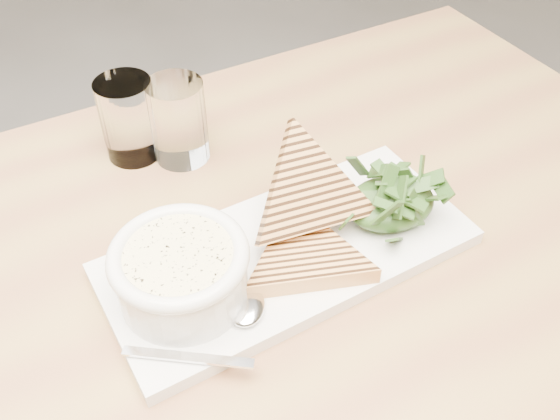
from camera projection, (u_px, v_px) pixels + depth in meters
name	position (u px, v px, depth m)	size (l,w,h in m)	color
table_top	(229.00, 331.00, 0.58)	(1.17, 0.78, 0.04)	olive
table_leg_br	(433.00, 213.00, 1.22)	(0.06, 0.06, 0.69)	olive
platter	(288.00, 253.00, 0.62)	(0.36, 0.16, 0.02)	silver
soup_bowl	(182.00, 278.00, 0.55)	(0.12, 0.12, 0.05)	silver
soup	(179.00, 257.00, 0.53)	(0.10, 0.10, 0.01)	beige
bowl_rim	(178.00, 255.00, 0.53)	(0.12, 0.12, 0.01)	silver
sandwich_flat	(306.00, 256.00, 0.59)	(0.15, 0.15, 0.02)	#CA8A4A
sandwich_lean	(309.00, 192.00, 0.60)	(0.15, 0.15, 0.08)	#CA8A4A
salad_base	(390.00, 203.00, 0.63)	(0.09, 0.07, 0.04)	black
arugula_pile	(391.00, 197.00, 0.63)	(0.11, 0.10, 0.05)	#3C6124
spoon_bowl	(247.00, 307.00, 0.55)	(0.03, 0.04, 0.01)	silver
spoon_handle	(188.00, 357.00, 0.52)	(0.11, 0.01, 0.00)	silver
glass_near	(129.00, 119.00, 0.71)	(0.06, 0.06, 0.10)	white
glass_far	(178.00, 121.00, 0.71)	(0.06, 0.06, 0.10)	white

